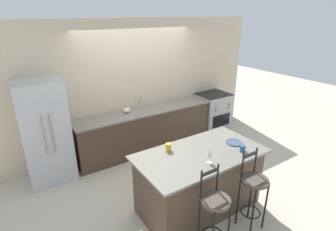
{
  "coord_description": "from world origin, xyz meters",
  "views": [
    {
      "loc": [
        -2.38,
        -4.17,
        2.8
      ],
      "look_at": [
        -0.09,
        -0.67,
        1.14
      ],
      "focal_mm": 28.0,
      "sensor_mm": 36.0,
      "label": 1
    }
  ],
  "objects": [
    {
      "name": "tumbler_cup",
      "position": [
        -0.56,
        -1.4,
        0.99
      ],
      "size": [
        0.08,
        0.08,
        0.11
      ],
      "color": "gold",
      "rests_on": "kitchen_island"
    },
    {
      "name": "pumpkin_decoration",
      "position": [
        -0.38,
        0.41,
        0.95
      ],
      "size": [
        0.14,
        0.14,
        0.13
      ],
      "color": "beige",
      "rests_on": "back_counter"
    },
    {
      "name": "kitchen_island",
      "position": [
        -0.22,
        -1.7,
        0.47
      ],
      "size": [
        1.85,
        1.01,
        0.94
      ],
      "color": "#4C3828",
      "rests_on": "ground_plane"
    },
    {
      "name": "wall_back",
      "position": [
        0.0,
        0.68,
        1.35
      ],
      "size": [
        6.0,
        0.07,
        2.7
      ],
      "color": "beige",
      "rests_on": "ground_plane"
    },
    {
      "name": "bar_stool_near",
      "position": [
        -0.57,
        -2.41,
        0.62
      ],
      "size": [
        0.35,
        0.35,
        1.14
      ],
      "color": "black",
      "rests_on": "ground_plane"
    },
    {
      "name": "refrigerator",
      "position": [
        -1.92,
        0.33,
        0.9
      ],
      "size": [
        0.74,
        0.69,
        1.79
      ],
      "color": "#BCBCC1",
      "rests_on": "ground_plane"
    },
    {
      "name": "bar_stool_far",
      "position": [
        0.14,
        -2.39,
        0.62
      ],
      "size": [
        0.35,
        0.35,
        1.14
      ],
      "color": "black",
      "rests_on": "ground_plane"
    },
    {
      "name": "back_counter",
      "position": [
        0.0,
        0.37,
        0.45
      ],
      "size": [
        2.99,
        0.66,
        0.9
      ],
      "color": "#4C3828",
      "rests_on": "ground_plane"
    },
    {
      "name": "wine_glass",
      "position": [
        -0.28,
        -1.96,
        1.09
      ],
      "size": [
        0.07,
        0.07,
        0.21
      ],
      "color": "white",
      "rests_on": "kitchen_island"
    },
    {
      "name": "coffee_mug",
      "position": [
        0.32,
        -2.0,
        0.98
      ],
      "size": [
        0.11,
        0.08,
        0.1
      ],
      "color": "#335689",
      "rests_on": "kitchen_island"
    },
    {
      "name": "oven_range",
      "position": [
        1.89,
        0.33,
        0.47
      ],
      "size": [
        0.75,
        0.67,
        0.94
      ],
      "color": "#ADAFB5",
      "rests_on": "ground_plane"
    },
    {
      "name": "dinner_plate",
      "position": [
        0.41,
        -1.76,
        0.95
      ],
      "size": [
        0.25,
        0.25,
        0.02
      ],
      "color": "#425170",
      "rests_on": "kitchen_island"
    },
    {
      "name": "sink_faucet",
      "position": [
        0.0,
        0.56,
        1.04
      ],
      "size": [
        0.02,
        0.13,
        0.22
      ],
      "color": "#ADAFB5",
      "rests_on": "back_counter"
    },
    {
      "name": "ground_plane",
      "position": [
        0.0,
        0.0,
        0.0
      ],
      "size": [
        18.0,
        18.0,
        0.0
      ],
      "primitive_type": "plane",
      "color": "beige"
    }
  ]
}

